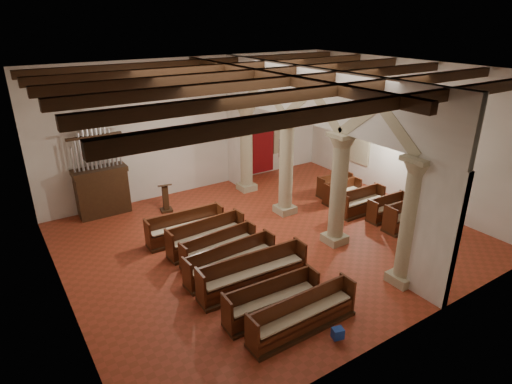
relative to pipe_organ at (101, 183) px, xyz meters
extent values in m
plane|color=#993621|center=(4.50, -5.50, -1.37)|extent=(14.00, 14.00, 0.00)
plane|color=#322210|center=(4.50, -5.50, 4.63)|extent=(14.00, 14.00, 0.00)
cube|color=white|center=(4.50, 0.50, 1.63)|extent=(14.00, 0.02, 6.00)
cube|color=white|center=(4.50, -11.50, 1.63)|extent=(14.00, 0.02, 6.00)
cube|color=white|center=(-2.50, -5.50, 1.63)|extent=(0.02, 12.00, 6.00)
cube|color=white|center=(11.50, -5.50, 1.63)|extent=(0.02, 12.00, 6.00)
cube|color=tan|center=(6.30, -10.00, -1.22)|extent=(0.75, 0.75, 0.30)
cylinder|color=tan|center=(6.30, -10.00, 0.58)|extent=(0.56, 0.56, 3.30)
cube|color=tan|center=(6.30, -7.00, -1.22)|extent=(0.75, 0.75, 0.30)
cylinder|color=tan|center=(6.30, -7.00, 0.58)|extent=(0.56, 0.56, 3.30)
cube|color=tan|center=(6.30, -4.00, -1.22)|extent=(0.75, 0.75, 0.30)
cylinder|color=tan|center=(6.30, -4.00, 0.58)|extent=(0.56, 0.56, 3.30)
cube|color=tan|center=(6.30, -1.00, -1.22)|extent=(0.75, 0.75, 0.30)
cylinder|color=tan|center=(6.30, -1.00, 0.58)|extent=(0.56, 0.56, 3.30)
cube|color=white|center=(6.30, -5.50, 3.66)|extent=(0.25, 11.90, 1.93)
cube|color=#2F6A4E|center=(11.48, -7.00, 0.83)|extent=(0.03, 1.00, 2.20)
cube|color=#2F6A4E|center=(11.48, -3.00, 0.83)|extent=(0.03, 1.00, 2.20)
cube|color=#2F6A4E|center=(9.50, 0.48, 0.83)|extent=(1.00, 0.03, 2.20)
cube|color=#332010|center=(0.00, 0.00, -0.47)|extent=(2.00, 0.80, 1.80)
cube|color=#332010|center=(0.00, 0.00, 0.53)|extent=(2.10, 0.85, 0.20)
cube|color=#332410|center=(2.22, -1.17, -1.32)|extent=(0.55, 0.55, 0.10)
cube|color=#332410|center=(2.22, -1.17, -0.80)|extent=(0.27, 0.27, 1.14)
cube|color=#332410|center=(2.22, -1.25, -0.18)|extent=(0.59, 0.50, 0.20)
cube|color=maroon|center=(8.00, 0.42, -0.22)|extent=(1.60, 0.06, 2.10)
cylinder|color=gold|center=(8.00, 0.40, 0.88)|extent=(1.80, 0.04, 0.04)
cone|color=#332010|center=(8.13, -1.40, -1.31)|extent=(0.37, 0.37, 0.12)
cylinder|color=gold|center=(8.13, -1.40, -0.13)|extent=(0.04, 0.04, 2.49)
cylinder|color=gold|center=(8.13, -1.40, 1.02)|extent=(0.11, 0.73, 0.03)
cube|color=navy|center=(8.13, -1.42, 0.50)|extent=(0.57, 0.08, 0.88)
cube|color=navy|center=(2.85, -10.83, -1.13)|extent=(0.33, 0.29, 0.28)
cube|color=#162D9A|center=(3.70, -7.65, -1.09)|extent=(0.37, 0.30, 0.36)
cube|color=#151B92|center=(3.52, -6.40, -1.13)|extent=(0.33, 0.28, 0.29)
cylinder|color=white|center=(3.25, -9.26, -1.21)|extent=(1.02, 0.52, 0.11)
cylinder|color=white|center=(2.08, -8.40, -1.21)|extent=(1.03, 0.53, 0.11)
cube|color=#332010|center=(2.37, -10.02, -1.32)|extent=(3.19, 0.70, 0.10)
cube|color=#45220E|center=(2.37, -10.07, -1.05)|extent=(3.04, 0.41, 0.44)
cube|color=#45220E|center=(2.37, -9.84, -0.81)|extent=(3.04, 0.09, 0.93)
cube|color=#45220E|center=(0.81, -10.00, -0.81)|extent=(0.07, 0.59, 0.93)
cube|color=#45220E|center=(3.93, -10.00, -0.81)|extent=(0.07, 0.59, 0.93)
cube|color=#C9B694|center=(2.37, -10.07, -0.81)|extent=(2.92, 0.37, 0.05)
cube|color=#332010|center=(2.03, -9.11, -1.32)|extent=(2.80, 0.84, 0.10)
cube|color=#4D1610|center=(2.03, -9.16, -1.04)|extent=(2.63, 0.53, 0.45)
cube|color=#4D1610|center=(2.03, -8.92, -0.79)|extent=(2.62, 0.20, 0.96)
cube|color=#4D1610|center=(0.69, -9.08, -0.79)|extent=(0.10, 0.61, 0.96)
cube|color=#4D1610|center=(3.38, -9.08, -0.79)|extent=(0.10, 0.61, 0.96)
cube|color=#C9B694|center=(2.03, -9.16, -0.79)|extent=(2.53, 0.49, 0.05)
cube|color=#332010|center=(2.30, -7.78, -1.32)|extent=(3.50, 0.91, 0.11)
cube|color=#532011|center=(2.30, -7.83, -1.02)|extent=(3.34, 0.58, 0.48)
cube|color=#532011|center=(2.30, -7.59, -0.75)|extent=(3.32, 0.23, 1.02)
cube|color=#532011|center=(0.60, -7.76, -0.75)|extent=(0.10, 0.65, 1.02)
cube|color=#532011|center=(4.00, -7.76, -0.75)|extent=(0.10, 0.65, 1.02)
cube|color=#C9B694|center=(2.30, -7.83, -0.75)|extent=(3.20, 0.53, 0.05)
cube|color=#332010|center=(2.12, -6.75, -1.32)|extent=(3.13, 0.83, 0.10)
cube|color=#541B12|center=(2.12, -6.80, -1.05)|extent=(2.96, 0.53, 0.44)
cube|color=#541B12|center=(2.12, -6.57, -0.81)|extent=(2.95, 0.20, 0.93)
cube|color=#541B12|center=(0.60, -6.73, -0.81)|extent=(0.10, 0.59, 0.93)
cube|color=#541B12|center=(3.63, -6.73, -0.81)|extent=(0.10, 0.59, 0.93)
cube|color=#C9B694|center=(2.12, -6.80, -0.81)|extent=(2.84, 0.48, 0.05)
cube|color=#332010|center=(2.25, -5.73, -1.33)|extent=(2.75, 0.83, 0.09)
cube|color=#502011|center=(2.25, -5.77, -1.07)|extent=(2.58, 0.54, 0.41)
cube|color=#502011|center=(2.25, -5.56, -0.85)|extent=(2.56, 0.24, 0.87)
cube|color=#502011|center=(0.93, -5.71, -0.85)|extent=(0.10, 0.55, 0.87)
cube|color=#502011|center=(3.57, -5.71, -0.85)|extent=(0.10, 0.55, 0.87)
cube|color=#C9B694|center=(2.25, -5.77, -0.85)|extent=(2.48, 0.50, 0.05)
cube|color=#332010|center=(2.20, -4.91, -1.32)|extent=(2.85, 0.87, 0.10)
cube|color=#4E1A10|center=(2.20, -4.96, -1.03)|extent=(2.69, 0.55, 0.47)
cube|color=#4E1A10|center=(2.20, -4.72, -0.77)|extent=(2.67, 0.21, 0.99)
cube|color=#4E1A10|center=(0.82, -4.89, -0.77)|extent=(0.10, 0.63, 0.99)
cube|color=#4E1A10|center=(3.57, -4.89, -0.77)|extent=(0.10, 0.63, 0.99)
cube|color=#C9B694|center=(2.20, -4.96, -0.77)|extent=(2.58, 0.50, 0.05)
cube|color=#332010|center=(1.88, -3.87, -1.32)|extent=(2.87, 0.81, 0.10)
cube|color=#4B2310|center=(1.88, -3.92, -1.04)|extent=(2.71, 0.50, 0.46)
cube|color=#4B2310|center=(1.88, -3.68, -0.78)|extent=(2.70, 0.16, 0.98)
cube|color=#4B2310|center=(0.49, -3.85, -0.78)|extent=(0.09, 0.62, 0.98)
cube|color=#4B2310|center=(3.27, -3.85, -0.78)|extent=(0.09, 0.62, 0.98)
cube|color=#C9B694|center=(1.88, -3.92, -0.78)|extent=(2.60, 0.46, 0.05)
cube|color=#332010|center=(9.43, -7.69, -1.32)|extent=(2.11, 0.75, 0.10)
cube|color=#522911|center=(9.43, -7.74, -1.03)|extent=(1.96, 0.44, 0.47)
cube|color=#522911|center=(9.43, -7.50, -0.77)|extent=(1.95, 0.09, 1.00)
cube|color=#522911|center=(8.41, -7.67, -0.77)|extent=(0.08, 0.63, 1.00)
cube|color=#522911|center=(10.44, -7.67, -0.77)|extent=(0.08, 0.63, 1.00)
cube|color=#C9B694|center=(9.43, -7.74, -0.77)|extent=(1.88, 0.39, 0.05)
cube|color=#332010|center=(9.45, -6.73, -1.33)|extent=(1.90, 0.69, 0.09)
cube|color=#512A11|center=(9.45, -6.77, -1.07)|extent=(1.74, 0.41, 0.41)
cube|color=#512A11|center=(9.45, -6.56, -0.84)|extent=(1.74, 0.11, 0.87)
cube|color=#512A11|center=(8.54, -6.71, -0.84)|extent=(0.08, 0.55, 0.87)
cube|color=#512A11|center=(10.35, -6.71, -0.84)|extent=(0.08, 0.55, 0.87)
cube|color=#C9B694|center=(9.45, -6.77, -0.84)|extent=(1.67, 0.38, 0.05)
cube|color=#332010|center=(8.91, -5.77, -1.32)|extent=(2.14, 0.73, 0.10)
cube|color=#541B12|center=(8.91, -5.82, -1.04)|extent=(1.99, 0.43, 0.45)
cube|color=#541B12|center=(8.91, -5.58, -0.79)|extent=(1.98, 0.10, 0.95)
cube|color=#541B12|center=(7.88, -5.75, -0.79)|extent=(0.08, 0.60, 0.95)
cube|color=#541B12|center=(9.94, -5.75, -0.79)|extent=(0.08, 0.60, 0.95)
cube|color=#C9B694|center=(8.91, -5.82, -0.79)|extent=(1.91, 0.39, 0.05)
cube|color=#332010|center=(9.04, -4.52, -1.32)|extent=(1.76, 0.70, 0.09)
cube|color=#4B1510|center=(9.04, -4.56, -1.07)|extent=(1.61, 0.41, 0.42)
cube|color=#4B1510|center=(9.04, -4.35, -0.84)|extent=(1.60, 0.11, 0.88)
cube|color=#4B1510|center=(8.20, -4.50, -0.84)|extent=(0.08, 0.56, 0.88)
cube|color=#4B1510|center=(9.88, -4.50, -0.84)|extent=(0.08, 0.56, 0.88)
cube|color=#C9B694|center=(9.04, -4.56, -0.84)|extent=(1.54, 0.37, 0.05)
cube|color=#332010|center=(9.32, -3.73, -1.33)|extent=(1.69, 0.69, 0.09)
cube|color=#502511|center=(9.32, -3.78, -1.07)|extent=(1.53, 0.41, 0.41)
cube|color=#502511|center=(9.32, -3.57, -0.84)|extent=(1.52, 0.11, 0.87)
cube|color=#502511|center=(8.52, -3.71, -0.84)|extent=(0.08, 0.55, 0.87)
cube|color=#502511|center=(10.12, -3.71, -0.84)|extent=(0.08, 0.55, 0.87)
cube|color=#C9B694|center=(9.32, -3.78, -0.84)|extent=(1.47, 0.38, 0.05)
camera|label=1|loc=(-3.55, -16.85, 6.28)|focal=30.00mm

